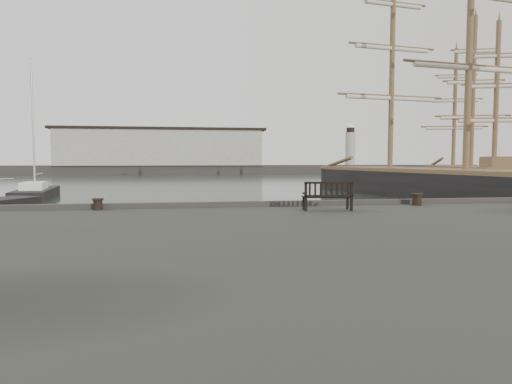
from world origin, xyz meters
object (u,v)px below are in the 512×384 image
(bench, at_px, (327,201))
(yacht_d, at_px, (36,195))
(bollard_right, at_px, (417,199))
(tall_ship_far, at_px, (470,181))
(tall_ship_main, at_px, (465,192))
(bollard_left, at_px, (98,204))

(bench, bearing_deg, yacht_d, 127.98)
(bollard_right, bearing_deg, tall_ship_far, 53.27)
(bollard_right, bearing_deg, tall_ship_main, 51.93)
(bench, xyz_separation_m, yacht_d, (-16.93, 26.47, -1.62))
(bollard_right, bearing_deg, yacht_d, 129.19)
(bollard_left, height_order, bollard_right, bollard_right)
(bollard_left, distance_m, bollard_right, 11.27)
(bench, relative_size, yacht_d, 0.14)
(bench, relative_size, tall_ship_main, 0.04)
(tall_ship_far, bearing_deg, bollard_left, -120.80)
(bollard_right, height_order, yacht_d, yacht_d)
(bench, height_order, bollard_left, bench)
(bollard_left, relative_size, yacht_d, 0.03)
(bollard_left, bearing_deg, bench, -10.10)
(bench, relative_size, bollard_left, 4.26)
(bench, bearing_deg, bollard_right, 21.35)
(bollard_left, xyz_separation_m, bollard_right, (11.27, -0.26, 0.03))
(bollard_right, relative_size, yacht_d, 0.04)
(bench, relative_size, tall_ship_far, 0.06)
(bollard_left, distance_m, yacht_d, 26.88)
(bollard_right, height_order, tall_ship_main, tall_ship_main)
(bench, distance_m, tall_ship_main, 25.01)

